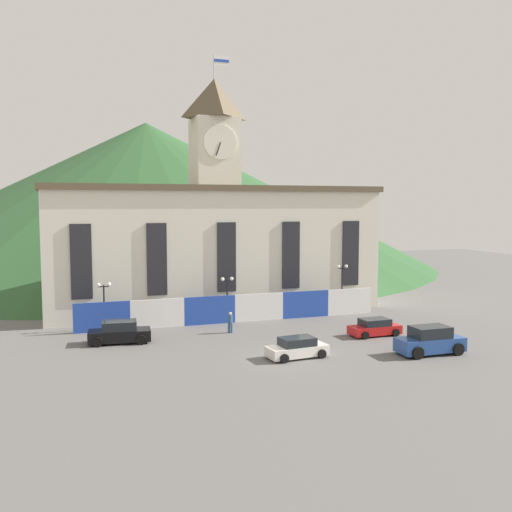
{
  "coord_description": "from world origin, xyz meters",
  "views": [
    {
      "loc": [
        -15.49,
        -37.67,
        11.15
      ],
      "look_at": [
        0.0,
        7.1,
        6.84
      ],
      "focal_mm": 40.0,
      "sensor_mm": 36.0,
      "label": 1
    }
  ],
  "objects_px": {
    "street_lamp_center": "(227,289)",
    "street_lamp_right": "(342,278)",
    "car_red_sedan": "(375,328)",
    "car_white_taxi": "(297,348)",
    "street_lamp_left": "(104,295)",
    "car_black_suv": "(120,333)",
    "pedestrian": "(230,321)",
    "car_blue_van": "(430,341)"
  },
  "relations": [
    {
      "from": "street_lamp_center",
      "to": "car_blue_van",
      "type": "bearing_deg",
      "value": -56.05
    },
    {
      "from": "street_lamp_right",
      "to": "pedestrian",
      "type": "relative_size",
      "value": 2.75
    },
    {
      "from": "car_red_sedan",
      "to": "car_white_taxi",
      "type": "xyz_separation_m",
      "value": [
        -9.03,
        -4.32,
        0.02
      ]
    },
    {
      "from": "street_lamp_left",
      "to": "car_red_sedan",
      "type": "relative_size",
      "value": 0.96
    },
    {
      "from": "street_lamp_right",
      "to": "car_blue_van",
      "type": "bearing_deg",
      "value": -94.14
    },
    {
      "from": "street_lamp_center",
      "to": "street_lamp_right",
      "type": "distance_m",
      "value": 12.19
    },
    {
      "from": "street_lamp_left",
      "to": "pedestrian",
      "type": "xyz_separation_m",
      "value": [
        10.26,
        -4.7,
        -2.16
      ]
    },
    {
      "from": "street_lamp_center",
      "to": "car_red_sedan",
      "type": "xyz_separation_m",
      "value": [
        10.25,
        -9.7,
        -2.49
      ]
    },
    {
      "from": "car_blue_van",
      "to": "pedestrian",
      "type": "distance_m",
      "value": 16.79
    },
    {
      "from": "car_white_taxi",
      "to": "pedestrian",
      "type": "bearing_deg",
      "value": 98.51
    },
    {
      "from": "street_lamp_left",
      "to": "street_lamp_center",
      "type": "height_order",
      "value": "street_lamp_center"
    },
    {
      "from": "street_lamp_center",
      "to": "car_white_taxi",
      "type": "height_order",
      "value": "street_lamp_center"
    },
    {
      "from": "street_lamp_left",
      "to": "car_white_taxi",
      "type": "xyz_separation_m",
      "value": [
        12.59,
        -14.02,
        -2.46
      ]
    },
    {
      "from": "car_black_suv",
      "to": "pedestrian",
      "type": "distance_m",
      "value": 9.5
    },
    {
      "from": "street_lamp_left",
      "to": "street_lamp_right",
      "type": "relative_size",
      "value": 0.85
    },
    {
      "from": "car_red_sedan",
      "to": "car_blue_van",
      "type": "bearing_deg",
      "value": -85.37
    },
    {
      "from": "street_lamp_center",
      "to": "car_white_taxi",
      "type": "distance_m",
      "value": 14.29
    },
    {
      "from": "street_lamp_left",
      "to": "pedestrian",
      "type": "height_order",
      "value": "street_lamp_left"
    },
    {
      "from": "street_lamp_center",
      "to": "car_red_sedan",
      "type": "relative_size",
      "value": 0.96
    },
    {
      "from": "street_lamp_center",
      "to": "car_red_sedan",
      "type": "bearing_deg",
      "value": -43.41
    },
    {
      "from": "car_red_sedan",
      "to": "car_blue_van",
      "type": "height_order",
      "value": "car_blue_van"
    },
    {
      "from": "street_lamp_left",
      "to": "street_lamp_right",
      "type": "bearing_deg",
      "value": 0.0
    },
    {
      "from": "street_lamp_right",
      "to": "car_red_sedan",
      "type": "height_order",
      "value": "street_lamp_right"
    },
    {
      "from": "street_lamp_left",
      "to": "car_white_taxi",
      "type": "height_order",
      "value": "street_lamp_left"
    },
    {
      "from": "car_red_sedan",
      "to": "car_blue_van",
      "type": "distance_m",
      "value": 6.69
    },
    {
      "from": "street_lamp_center",
      "to": "pedestrian",
      "type": "distance_m",
      "value": 5.29
    },
    {
      "from": "street_lamp_right",
      "to": "car_black_suv",
      "type": "bearing_deg",
      "value": -166.92
    },
    {
      "from": "car_red_sedan",
      "to": "pedestrian",
      "type": "xyz_separation_m",
      "value": [
        -11.35,
        5.0,
        0.32
      ]
    },
    {
      "from": "street_lamp_right",
      "to": "car_white_taxi",
      "type": "bearing_deg",
      "value": -128.01
    },
    {
      "from": "street_lamp_right",
      "to": "pedestrian",
      "type": "height_order",
      "value": "street_lamp_right"
    },
    {
      "from": "street_lamp_right",
      "to": "pedestrian",
      "type": "distance_m",
      "value": 14.33
    },
    {
      "from": "car_red_sedan",
      "to": "car_black_suv",
      "type": "xyz_separation_m",
      "value": [
        -20.83,
        4.41,
        0.16
      ]
    },
    {
      "from": "car_red_sedan",
      "to": "car_white_taxi",
      "type": "relative_size",
      "value": 0.96
    },
    {
      "from": "car_blue_van",
      "to": "pedestrian",
      "type": "height_order",
      "value": "car_blue_van"
    },
    {
      "from": "street_lamp_center",
      "to": "pedestrian",
      "type": "relative_size",
      "value": 2.34
    },
    {
      "from": "street_lamp_right",
      "to": "car_black_suv",
      "type": "height_order",
      "value": "street_lamp_right"
    },
    {
      "from": "street_lamp_center",
      "to": "car_white_taxi",
      "type": "bearing_deg",
      "value": -85.0
    },
    {
      "from": "street_lamp_left",
      "to": "street_lamp_right",
      "type": "distance_m",
      "value": 23.55
    },
    {
      "from": "street_lamp_left",
      "to": "street_lamp_center",
      "type": "relative_size",
      "value": 1.0
    },
    {
      "from": "street_lamp_center",
      "to": "car_blue_van",
      "type": "xyz_separation_m",
      "value": [
        11.0,
        -16.34,
        -2.2
      ]
    },
    {
      "from": "car_black_suv",
      "to": "pedestrian",
      "type": "bearing_deg",
      "value": -170.33
    },
    {
      "from": "street_lamp_center",
      "to": "car_black_suv",
      "type": "distance_m",
      "value": 12.05
    }
  ]
}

